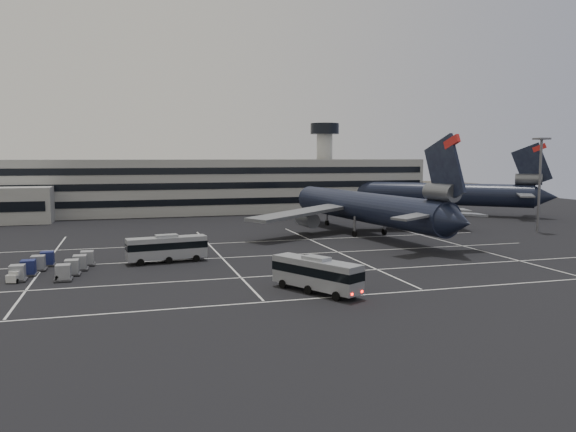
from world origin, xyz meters
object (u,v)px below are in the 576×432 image
object	(u,v)px
bus_far	(167,247)
uld_cluster	(55,265)
trijet_main	(366,207)
bus_near	(316,273)
tug_a	(15,277)

from	to	relation	value
bus_far	uld_cluster	bearing A→B (deg)	96.04
trijet_main	bus_near	size ratio (longest dim) A/B	5.23
tug_a	bus_near	bearing A→B (deg)	-9.53
trijet_main	bus_far	world-z (taller)	trijet_main
bus_near	uld_cluster	world-z (taller)	bus_near
bus_near	tug_a	distance (m)	35.45
bus_far	uld_cluster	size ratio (longest dim) A/B	0.85
bus_near	uld_cluster	xyz separation A→B (m)	(-28.41, 18.94, -1.20)
bus_far	uld_cluster	xyz separation A→B (m)	(-14.16, -3.47, -1.17)
bus_near	uld_cluster	bearing A→B (deg)	117.47
bus_far	bus_near	bearing A→B (deg)	-155.28
bus_near	tug_a	size ratio (longest dim) A/B	4.54
trijet_main	uld_cluster	distance (m)	56.44
trijet_main	uld_cluster	size ratio (longest dim) A/B	4.38
trijet_main	bus_far	distance (m)	42.02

